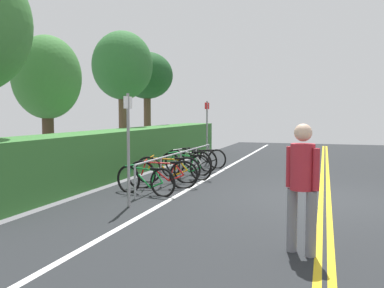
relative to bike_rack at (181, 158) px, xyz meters
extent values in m
cube|color=#232628|center=(-1.83, -3.97, -0.61)|extent=(33.96, 10.44, 0.05)
cube|color=gold|center=(-1.83, -4.05, -0.58)|extent=(30.57, 0.10, 0.00)
cube|color=gold|center=(-1.83, -3.89, -0.58)|extent=(30.57, 0.10, 0.00)
cube|color=white|center=(-1.83, -0.76, -0.58)|extent=(30.57, 0.12, 0.00)
cylinder|color=#9EA0A5|center=(-3.07, 0.00, -0.21)|extent=(0.05, 0.05, 0.75)
cylinder|color=#9EA0A5|center=(-1.54, 0.00, -0.21)|extent=(0.05, 0.05, 0.75)
cylinder|color=#9EA0A5|center=(0.00, 0.00, -0.21)|extent=(0.05, 0.05, 0.75)
cylinder|color=#9EA0A5|center=(1.54, 0.00, -0.21)|extent=(0.05, 0.05, 0.75)
cylinder|color=#9EA0A5|center=(3.07, 0.00, -0.21)|extent=(0.05, 0.05, 0.75)
cylinder|color=#9EA0A5|center=(0.00, 0.00, 0.16)|extent=(6.15, 0.04, 0.04)
torus|color=black|center=(-2.43, 0.47, -0.27)|extent=(0.20, 0.68, 0.68)
torus|color=black|center=(-2.64, -0.48, -0.27)|extent=(0.20, 0.68, 0.68)
cylinder|color=#198C38|center=(-2.51, 0.11, -0.19)|extent=(0.16, 0.55, 0.47)
cylinder|color=#198C38|center=(-2.52, 0.05, 0.01)|extent=(0.18, 0.66, 0.07)
cylinder|color=#198C38|center=(-2.58, -0.21, -0.21)|extent=(0.07, 0.16, 0.42)
cylinder|color=#198C38|center=(-2.61, -0.31, -0.34)|extent=(0.11, 0.35, 0.17)
cylinder|color=#198C38|center=(-2.62, -0.38, -0.14)|extent=(0.09, 0.24, 0.29)
cylinder|color=#198C38|center=(-2.44, 0.42, -0.12)|extent=(0.06, 0.14, 0.31)
cube|color=black|center=(-2.60, -0.27, 0.03)|extent=(0.12, 0.21, 0.05)
cylinder|color=#198C38|center=(-2.45, 0.38, 0.08)|extent=(0.46, 0.13, 0.03)
torus|color=black|center=(-1.82, 0.41, -0.25)|extent=(0.26, 0.71, 0.73)
torus|color=black|center=(-1.53, -0.61, -0.25)|extent=(0.26, 0.71, 0.73)
cylinder|color=red|center=(-1.71, 0.03, -0.16)|extent=(0.20, 0.59, 0.50)
cylinder|color=red|center=(-1.69, -0.04, 0.05)|extent=(0.23, 0.70, 0.07)
cylinder|color=red|center=(-1.61, -0.32, -0.18)|extent=(0.08, 0.17, 0.45)
cylinder|color=red|center=(-1.58, -0.43, -0.32)|extent=(0.14, 0.38, 0.18)
cylinder|color=red|center=(-1.56, -0.50, -0.10)|extent=(0.11, 0.26, 0.31)
cylinder|color=red|center=(-1.81, 0.36, -0.09)|extent=(0.07, 0.14, 0.33)
cube|color=black|center=(-1.59, -0.38, 0.07)|extent=(0.13, 0.21, 0.05)
cylinder|color=red|center=(-1.79, 0.31, 0.12)|extent=(0.45, 0.15, 0.03)
torus|color=black|center=(-0.95, 0.60, -0.24)|extent=(0.21, 0.73, 0.73)
torus|color=black|center=(-0.73, -0.43, -0.24)|extent=(0.21, 0.73, 0.73)
cylinder|color=orange|center=(-0.87, 0.21, -0.16)|extent=(0.16, 0.60, 0.50)
cylinder|color=orange|center=(-0.85, 0.15, 0.06)|extent=(0.19, 0.71, 0.07)
cylinder|color=orange|center=(-0.79, -0.14, -0.18)|extent=(0.07, 0.18, 0.45)
cylinder|color=orange|center=(-0.77, -0.25, -0.32)|extent=(0.12, 0.38, 0.19)
cylinder|color=orange|center=(-0.76, -0.32, -0.10)|extent=(0.09, 0.26, 0.31)
cylinder|color=orange|center=(-0.94, 0.55, -0.08)|extent=(0.06, 0.14, 0.33)
cube|color=black|center=(-0.78, -0.21, 0.07)|extent=(0.12, 0.21, 0.05)
cylinder|color=orange|center=(-0.93, 0.50, 0.13)|extent=(0.46, 0.12, 0.03)
torus|color=black|center=(0.19, 0.39, -0.23)|extent=(0.30, 0.73, 0.75)
torus|color=black|center=(-0.16, -0.64, -0.23)|extent=(0.30, 0.73, 0.75)
cylinder|color=#198C38|center=(0.06, 0.00, -0.15)|extent=(0.24, 0.60, 0.52)
cylinder|color=#198C38|center=(0.03, -0.07, 0.08)|extent=(0.28, 0.71, 0.07)
cylinder|color=#198C38|center=(-0.06, -0.35, -0.16)|extent=(0.09, 0.18, 0.46)
cylinder|color=#198C38|center=(-0.10, -0.46, -0.31)|extent=(0.16, 0.39, 0.19)
cylinder|color=#198C38|center=(-0.13, -0.53, -0.09)|extent=(0.12, 0.26, 0.32)
cylinder|color=#198C38|center=(0.17, 0.33, -0.07)|extent=(0.08, 0.15, 0.34)
cube|color=black|center=(-0.09, -0.42, 0.09)|extent=(0.14, 0.22, 0.05)
cylinder|color=#198C38|center=(0.15, 0.28, 0.15)|extent=(0.44, 0.18, 0.03)
torus|color=black|center=(0.95, 0.51, -0.23)|extent=(0.26, 0.76, 0.77)
torus|color=black|center=(0.70, -0.40, -0.23)|extent=(0.26, 0.76, 0.77)
cylinder|color=white|center=(0.86, 0.17, -0.14)|extent=(0.18, 0.54, 0.53)
cylinder|color=white|center=(0.84, 0.11, 0.09)|extent=(0.20, 0.64, 0.07)
cylinder|color=white|center=(0.77, -0.14, -0.15)|extent=(0.08, 0.16, 0.47)
cylinder|color=white|center=(0.75, -0.24, -0.31)|extent=(0.13, 0.35, 0.19)
cylinder|color=white|center=(0.73, -0.30, -0.07)|extent=(0.10, 0.24, 0.32)
cylinder|color=white|center=(0.94, 0.47, -0.06)|extent=(0.07, 0.13, 0.35)
cube|color=black|center=(0.76, -0.20, 0.11)|extent=(0.13, 0.21, 0.05)
cylinder|color=white|center=(0.93, 0.42, 0.16)|extent=(0.45, 0.15, 0.03)
torus|color=black|center=(1.90, 0.56, -0.24)|extent=(0.29, 0.71, 0.74)
torus|color=black|center=(1.57, -0.37, -0.24)|extent=(0.29, 0.71, 0.74)
cylinder|color=black|center=(1.78, 0.21, -0.16)|extent=(0.22, 0.55, 0.50)
cylinder|color=black|center=(1.75, 0.15, 0.06)|extent=(0.25, 0.65, 0.07)
cylinder|color=black|center=(1.67, -0.11, -0.17)|extent=(0.09, 0.17, 0.45)
cylinder|color=black|center=(1.63, -0.21, -0.32)|extent=(0.15, 0.35, 0.19)
cylinder|color=black|center=(1.61, -0.27, -0.10)|extent=(0.11, 0.24, 0.31)
cylinder|color=black|center=(1.88, 0.51, -0.08)|extent=(0.08, 0.14, 0.33)
cube|color=black|center=(1.64, -0.17, 0.08)|extent=(0.14, 0.22, 0.05)
cylinder|color=black|center=(1.86, 0.47, 0.13)|extent=(0.44, 0.18, 0.03)
torus|color=black|center=(2.60, 0.53, -0.27)|extent=(0.17, 0.68, 0.68)
torus|color=black|center=(2.43, -0.47, -0.27)|extent=(0.17, 0.68, 0.68)
cylinder|color=black|center=(2.54, 0.16, -0.19)|extent=(0.14, 0.58, 0.46)
cylinder|color=black|center=(2.52, 0.09, 0.01)|extent=(0.16, 0.69, 0.07)
cylinder|color=black|center=(2.48, -0.18, -0.21)|extent=(0.06, 0.17, 0.42)
cylinder|color=black|center=(2.46, -0.29, -0.34)|extent=(0.10, 0.37, 0.17)
cylinder|color=black|center=(2.44, -0.36, -0.14)|extent=(0.08, 0.25, 0.29)
cylinder|color=black|center=(2.59, 0.48, -0.12)|extent=(0.06, 0.14, 0.31)
cube|color=black|center=(2.46, -0.25, 0.02)|extent=(0.11, 0.21, 0.05)
cylinder|color=black|center=(2.58, 0.43, 0.07)|extent=(0.46, 0.11, 0.03)
cylinder|color=slate|center=(-5.63, -3.54, -0.15)|extent=(0.14, 0.14, 0.87)
cylinder|color=slate|center=(-5.77, -3.79, -0.15)|extent=(0.14, 0.14, 0.87)
cylinder|color=#B22633|center=(-5.70, -3.66, 0.59)|extent=(0.32, 0.32, 0.61)
sphere|color=beige|center=(-5.70, -3.66, 1.04)|extent=(0.23, 0.23, 0.23)
cylinder|color=#B22633|center=(-5.61, -3.49, 0.57)|extent=(0.09, 0.09, 0.55)
cylinder|color=#B22633|center=(-5.80, -3.84, 0.57)|extent=(0.09, 0.09, 0.55)
cylinder|color=gray|center=(-3.81, -0.21, 0.55)|extent=(0.06, 0.06, 2.27)
cube|color=white|center=(-3.81, -0.21, 1.50)|extent=(0.36, 0.05, 0.24)
cylinder|color=gray|center=(3.81, 0.27, 0.58)|extent=(0.06, 0.06, 2.32)
cube|color=red|center=(3.81, 0.27, 1.55)|extent=(0.36, 0.08, 0.24)
cube|color=#387533|center=(1.50, 2.13, 0.09)|extent=(15.15, 1.31, 1.35)
cylinder|color=#473323|center=(-0.59, 4.02, 0.33)|extent=(0.34, 0.34, 1.82)
ellipsoid|color=#387533|center=(-0.59, 4.02, 2.36)|extent=(2.04, 2.04, 2.49)
cylinder|color=brown|center=(3.63, 3.64, 0.68)|extent=(0.34, 0.34, 2.53)
ellipsoid|color=#2D6B30|center=(3.63, 3.64, 3.14)|extent=(2.36, 2.36, 2.65)
cylinder|color=brown|center=(6.69, 3.94, 0.73)|extent=(0.33, 0.33, 2.63)
ellipsoid|color=#1C4C21|center=(6.69, 3.94, 3.01)|extent=(2.39, 2.39, 2.15)
camera|label=1|loc=(-11.42, -3.93, 1.31)|focal=39.57mm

